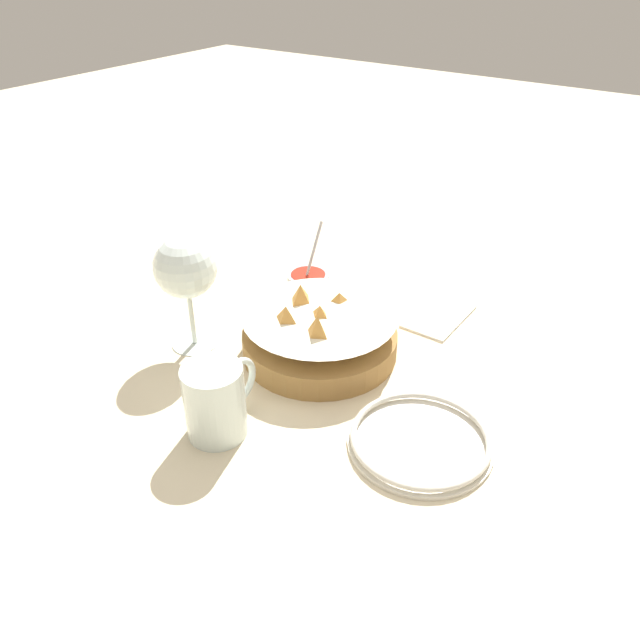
{
  "coord_description": "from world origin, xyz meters",
  "views": [
    {
      "loc": [
        -0.62,
        -0.39,
        0.53
      ],
      "look_at": [
        0.0,
        0.04,
        0.06
      ],
      "focal_mm": 35.0,
      "sensor_mm": 36.0,
      "label": 1
    }
  ],
  "objects_px": {
    "side_plate": "(420,440)",
    "beer_mug": "(216,403)",
    "sauce_cup": "(308,282)",
    "food_basket": "(319,334)",
    "wine_glass": "(186,270)"
  },
  "relations": [
    {
      "from": "wine_glass",
      "to": "sauce_cup",
      "type": "bearing_deg",
      "value": -13.06
    },
    {
      "from": "sauce_cup",
      "to": "side_plate",
      "type": "bearing_deg",
      "value": -124.66
    },
    {
      "from": "beer_mug",
      "to": "side_plate",
      "type": "distance_m",
      "value": 0.25
    },
    {
      "from": "side_plate",
      "to": "food_basket",
      "type": "bearing_deg",
      "value": 67.02
    },
    {
      "from": "wine_glass",
      "to": "food_basket",
      "type": "bearing_deg",
      "value": -62.61
    },
    {
      "from": "side_plate",
      "to": "beer_mug",
      "type": "bearing_deg",
      "value": 118.76
    },
    {
      "from": "sauce_cup",
      "to": "food_basket",
      "type": "bearing_deg",
      "value": -139.74
    },
    {
      "from": "wine_glass",
      "to": "side_plate",
      "type": "distance_m",
      "value": 0.39
    },
    {
      "from": "wine_glass",
      "to": "side_plate",
      "type": "bearing_deg",
      "value": -90.46
    },
    {
      "from": "food_basket",
      "to": "beer_mug",
      "type": "distance_m",
      "value": 0.21
    },
    {
      "from": "sauce_cup",
      "to": "beer_mug",
      "type": "relative_size",
      "value": 1.05
    },
    {
      "from": "food_basket",
      "to": "side_plate",
      "type": "xyz_separation_m",
      "value": [
        -0.09,
        -0.21,
        -0.03
      ]
    },
    {
      "from": "wine_glass",
      "to": "beer_mug",
      "type": "xyz_separation_m",
      "value": [
        -0.12,
        -0.16,
        -0.08
      ]
    },
    {
      "from": "sauce_cup",
      "to": "wine_glass",
      "type": "relative_size",
      "value": 0.68
    },
    {
      "from": "wine_glass",
      "to": "beer_mug",
      "type": "distance_m",
      "value": 0.22
    }
  ]
}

